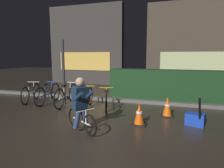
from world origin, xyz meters
name	(u,v)px	position (x,y,z in m)	size (l,w,h in m)	color
ground_plane	(98,119)	(0.00, 0.00, 0.00)	(40.00, 40.00, 0.00)	#2D261E
sidewalk_curb	(120,100)	(0.00, 2.20, 0.06)	(12.00, 0.24, 0.12)	#56544F
hedge_row	(170,85)	(1.80, 3.10, 0.59)	(4.80, 0.70, 1.18)	#19381C
storefront_left	(86,45)	(-3.41, 6.50, 2.38)	(4.76, 0.54, 4.78)	#383330
storefront_right	(196,44)	(3.01, 7.20, 2.36)	(5.43, 0.54, 4.74)	#42382D
street_post	(64,73)	(-1.79, 1.20, 1.14)	(0.10, 0.10, 2.28)	#2D2D33
parked_bike_leftmost	(31,93)	(-3.19, 1.14, 0.33)	(0.53, 1.55, 0.73)	black
parked_bike_left_mid	(48,94)	(-2.43, 1.13, 0.35)	(0.46, 1.68, 0.77)	black
parked_bike_center_left	(67,95)	(-1.60, 1.03, 0.36)	(0.46, 1.72, 0.79)	black
parked_bike_center_right	(86,98)	(-0.82, 0.94, 0.33)	(0.46, 1.55, 0.72)	black
parked_bike_right_mid	(106,100)	(-0.10, 0.93, 0.32)	(0.57, 1.44, 0.69)	black
traffic_cone_near	(139,114)	(1.14, -0.10, 0.27)	(0.36, 0.36, 0.56)	black
traffic_cone_far	(167,107)	(1.79, 0.84, 0.28)	(0.36, 0.36, 0.57)	black
blue_crate	(195,119)	(2.49, 0.30, 0.15)	(0.44, 0.32, 0.30)	#193DB7
cyclist	(81,104)	(-0.04, -0.92, 0.63)	(1.03, 0.71, 1.25)	black
closed_umbrella	(200,113)	(2.55, 0.05, 0.39)	(0.05, 0.05, 0.85)	black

